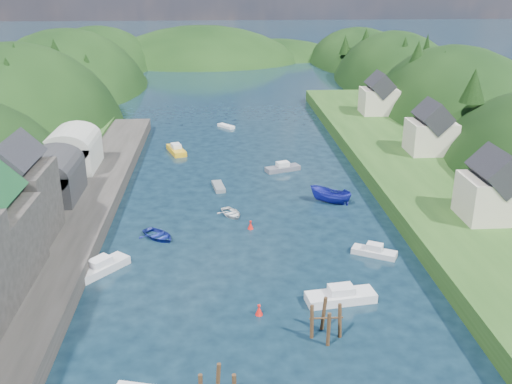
{
  "coord_description": "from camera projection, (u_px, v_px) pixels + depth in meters",
  "views": [
    {
      "loc": [
        -4.31,
        -37.1,
        29.19
      ],
      "look_at": [
        0.0,
        28.0,
        4.0
      ],
      "focal_mm": 40.0,
      "sensor_mm": 36.0,
      "label": 1
    }
  ],
  "objects": [
    {
      "name": "channel_buoy_near",
      "position": [
        259.0,
        310.0,
        51.83
      ],
      "size": [
        0.7,
        0.7,
        1.1
      ],
      "color": "red",
      "rests_on": "ground"
    },
    {
      "name": "boat_sheds",
      "position": [
        62.0,
        159.0,
        78.11
      ],
      "size": [
        7.0,
        21.0,
        7.5
      ],
      "color": "#2D2D30",
      "rests_on": "quay_left"
    },
    {
      "name": "hillside_right",
      "position": [
        453.0,
        157.0,
        120.57
      ],
      "size": [
        36.0,
        245.56,
        48.0
      ],
      "color": "black",
      "rests_on": "ground"
    },
    {
      "name": "channel_buoy_far",
      "position": [
        250.0,
        225.0,
        69.23
      ],
      "size": [
        0.7,
        0.7,
        1.1
      ],
      "color": "red",
      "rests_on": "ground"
    },
    {
      "name": "moored_boats",
      "position": [
        246.0,
        245.0,
        63.75
      ],
      "size": [
        34.82,
        87.01,
        2.25
      ],
      "color": "gold",
      "rests_on": "ground"
    },
    {
      "name": "quay_left",
      "position": [
        41.0,
        249.0,
        62.09
      ],
      "size": [
        12.0,
        110.0,
        2.0
      ],
      "primitive_type": "cube",
      "color": "#2D2B28",
      "rests_on": "ground"
    },
    {
      "name": "far_hills",
      "position": [
        233.0,
        88.0,
        211.25
      ],
      "size": [
        103.0,
        68.0,
        44.0
      ],
      "color": "black",
      "rests_on": "ground"
    },
    {
      "name": "ground",
      "position": [
        247.0,
        166.0,
        91.85
      ],
      "size": [
        600.0,
        600.0,
        0.0
      ],
      "primitive_type": "plane",
      "color": "black",
      "rests_on": "ground"
    },
    {
      "name": "hillside_left",
      "position": [
        19.0,
        169.0,
        115.24
      ],
      "size": [
        44.0,
        245.56,
        52.0
      ],
      "color": "black",
      "rests_on": "ground"
    },
    {
      "name": "right_bank_cottages",
      "position": [
        424.0,
        131.0,
        89.92
      ],
      "size": [
        9.0,
        59.24,
        8.41
      ],
      "color": "beige",
      "rests_on": "terrace_right"
    },
    {
      "name": "piling_cluster_far",
      "position": [
        326.0,
        324.0,
        48.34
      ],
      "size": [
        2.88,
        2.72,
        3.78
      ],
      "color": "#382314",
      "rests_on": "ground"
    },
    {
      "name": "hill_trees",
      "position": [
        244.0,
        81.0,
        101.89
      ],
      "size": [
        90.63,
        147.76,
        12.4
      ],
      "color": "black",
      "rests_on": "ground"
    },
    {
      "name": "terrace_right",
      "position": [
        420.0,
        176.0,
        83.65
      ],
      "size": [
        16.0,
        120.0,
        2.4
      ],
      "primitive_type": "cube",
      "color": "#234719",
      "rests_on": "ground"
    }
  ]
}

